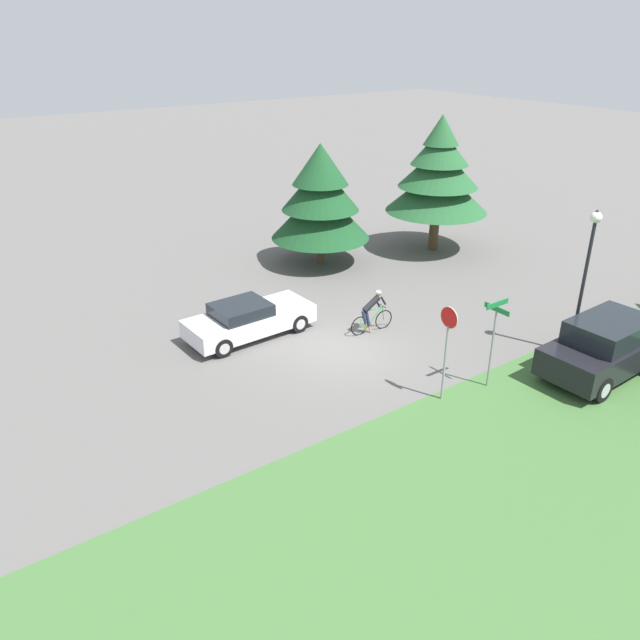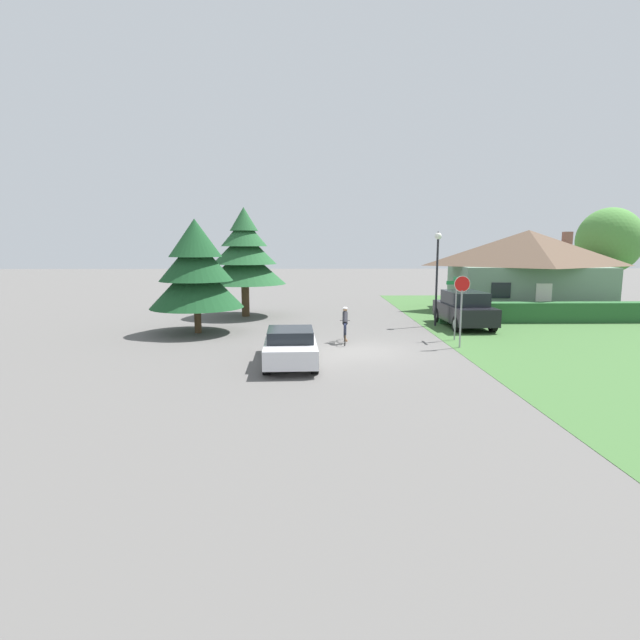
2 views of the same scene
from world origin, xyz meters
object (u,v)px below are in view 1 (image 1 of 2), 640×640
object	(u,v)px
stop_sign	(447,337)
conifer_tall_far	(438,175)
street_name_sign	(494,329)
sedan_left_lane	(248,319)
parked_suv_right	(607,346)
cyclist	(372,313)
street_lamp	(589,255)
conifer_tall_near	(320,198)

from	to	relation	value
stop_sign	conifer_tall_far	size ratio (longest dim) A/B	0.46
stop_sign	street_name_sign	world-z (taller)	stop_sign
sedan_left_lane	parked_suv_right	bearing A→B (deg)	-49.89
cyclist	street_lamp	size ratio (longest dim) A/B	0.36
conifer_tall_far	conifer_tall_near	bearing A→B (deg)	-105.70
cyclist	parked_suv_right	world-z (taller)	parked_suv_right
parked_suv_right	street_lamp	xyz separation A→B (m)	(-1.39, 0.37, 2.51)
parked_suv_right	sedan_left_lane	bearing A→B (deg)	130.42
conifer_tall_near	conifer_tall_far	xyz separation A→B (m)	(1.58, 5.63, 0.61)
conifer_tall_far	cyclist	bearing A→B (deg)	-57.15
conifer_tall_near	street_name_sign	bearing A→B (deg)	-10.13
sedan_left_lane	conifer_tall_near	distance (m)	8.28
sedan_left_lane	cyclist	bearing A→B (deg)	-32.70
parked_suv_right	conifer_tall_far	size ratio (longest dim) A/B	0.75
cyclist	street_name_sign	distance (m)	5.10
conifer_tall_near	conifer_tall_far	size ratio (longest dim) A/B	0.85
street_name_sign	street_lamp	bearing A→B (deg)	88.07
cyclist	stop_sign	world-z (taller)	stop_sign
street_name_sign	cyclist	bearing A→B (deg)	-174.01
street_lamp	conifer_tall_far	xyz separation A→B (m)	(-10.39, 3.76, 0.21)
sedan_left_lane	conifer_tall_near	bearing A→B (deg)	34.19
sedan_left_lane	conifer_tall_far	distance (m)	12.77
sedan_left_lane	cyclist	world-z (taller)	cyclist
cyclist	parked_suv_right	size ratio (longest dim) A/B	0.37
street_name_sign	sedan_left_lane	bearing A→B (deg)	-149.13
sedan_left_lane	street_name_sign	world-z (taller)	street_name_sign
parked_suv_right	conifer_tall_near	xyz separation A→B (m)	(-13.36, -1.49, 2.11)
sedan_left_lane	conifer_tall_far	bearing A→B (deg)	12.38
stop_sign	conifer_tall_near	xyz separation A→B (m)	(-11.58, 3.78, 0.98)
conifer_tall_near	street_lamp	bearing A→B (deg)	8.84
street_lamp	stop_sign	bearing A→B (deg)	-94.05
stop_sign	street_lamp	size ratio (longest dim) A/B	0.60
cyclist	conifer_tall_near	xyz separation A→B (m)	(-6.91, 2.63, 2.28)
street_name_sign	conifer_tall_near	bearing A→B (deg)	169.87
stop_sign	conifer_tall_near	world-z (taller)	conifer_tall_near
street_lamp	conifer_tall_near	bearing A→B (deg)	-171.16
conifer_tall_far	street_lamp	bearing A→B (deg)	-19.91
conifer_tall_near	conifer_tall_far	bearing A→B (deg)	74.30
cyclist	conifer_tall_far	size ratio (longest dim) A/B	0.28
cyclist	conifer_tall_near	size ratio (longest dim) A/B	0.33
stop_sign	conifer_tall_far	distance (m)	13.82
street_lamp	conifer_tall_far	distance (m)	11.06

